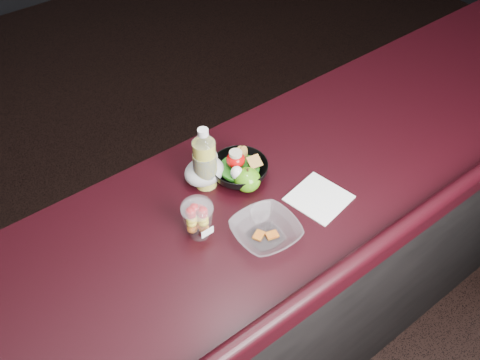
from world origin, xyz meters
The scene contains 8 objects.
counter centered at (0.00, 0.30, 0.51)m, with size 4.06×0.71×1.02m.
lemonade_bottle centered at (-0.13, 0.44, 1.11)m, with size 0.07×0.07×0.22m.
fruit_cup centered at (-0.26, 0.30, 1.09)m, with size 0.09×0.09×0.13m.
green_apple centered at (-0.05, 0.35, 1.06)m, with size 0.08×0.08×0.09m.
plastic_bag centered at (-0.12, 0.46, 1.06)m, with size 0.13×0.11×0.10m.
snack_bowl centered at (-0.04, 0.40, 1.05)m, with size 0.23×0.23×0.10m.
takeout_bowl centered at (-0.12, 0.17, 1.04)m, with size 0.20×0.20×0.05m.
paper_napkin centered at (0.10, 0.18, 1.02)m, with size 0.16×0.16×0.00m, color white.
Camera 1 is at (-0.77, -0.54, 2.20)m, focal length 40.00 mm.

